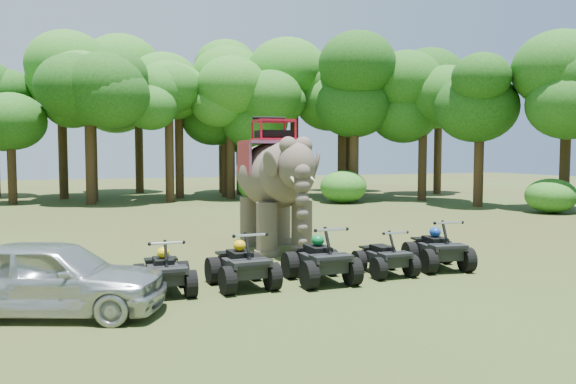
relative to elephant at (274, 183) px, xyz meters
name	(u,v)px	position (x,y,z in m)	size (l,w,h in m)	color
ground	(304,266)	(-0.17, -2.79, -2.07)	(110.00, 110.00, 0.00)	#47381E
elephant	(274,183)	(0.00, 0.00, 0.00)	(2.17, 4.93, 4.14)	brown
parked_car	(52,277)	(-6.32, -5.25, -1.36)	(1.69, 4.20, 1.43)	silver
atv_0	(164,265)	(-4.12, -4.39, -1.47)	(1.19, 1.63, 1.21)	black
atv_1	(242,258)	(-2.40, -4.45, -1.43)	(1.27, 1.74, 1.29)	black
atv_2	(320,253)	(-0.54, -4.63, -1.40)	(1.32, 1.82, 1.35)	black
atv_3	(385,252)	(1.28, -4.48, -1.50)	(1.12, 1.54, 1.14)	black
atv_4	(438,243)	(2.95, -4.35, -1.42)	(1.29, 1.77, 1.31)	black
tree_0	(169,139)	(-0.17, 18.41, 1.79)	(5.41, 5.41, 7.73)	#195114
tree_1	(231,139)	(3.92, 19.09, 1.87)	(5.52, 5.52, 7.89)	#195114
tree_2	(294,128)	(8.89, 20.32, 2.68)	(6.65, 6.65, 9.50)	#195114
tree_3	(354,128)	(10.74, 14.89, 2.49)	(6.39, 6.39, 9.13)	#195114
tree_4	(423,136)	(14.88, 13.51, 1.99)	(5.69, 5.69, 8.12)	#195114
tree_5	(479,136)	(15.42, 8.93, 1.86)	(5.50, 5.50, 7.86)	#195114
tree_6	(566,135)	(18.95, 6.29, 1.92)	(5.59, 5.59, 7.98)	#195114
tree_29	(11,148)	(-9.06, 19.92, 1.23)	(4.63, 4.63, 6.61)	#195114
tree_30	(92,138)	(-4.55, 20.53, 1.89)	(5.55, 5.55, 7.92)	#195114
tree_32	(90,135)	(-4.80, 18.10, 1.95)	(5.63, 5.63, 8.05)	#195114
tree_33	(438,133)	(19.35, 18.03, 2.37)	(6.22, 6.22, 8.89)	#195114
tree_35	(342,133)	(11.54, 18.17, 2.31)	(6.14, 6.14, 8.77)	#195114
tree_36	(274,141)	(6.79, 18.72, 1.72)	(5.31, 5.31, 7.59)	#195114
tree_37	(139,126)	(-0.99, 27.08, 2.97)	(7.06, 7.06, 10.08)	#195114
tree_38	(62,129)	(-6.29, 23.18, 2.49)	(6.39, 6.39, 9.13)	#195114
tree_39	(350,142)	(14.58, 22.74, 1.79)	(5.41, 5.41, 7.73)	#195114
tree_40	(222,139)	(4.85, 24.74, 2.01)	(5.72, 5.72, 8.17)	#195114
tree_41	(240,124)	(5.64, 22.70, 2.98)	(7.08, 7.08, 10.11)	#195114
tree_42	(349,136)	(12.49, 18.98, 2.14)	(5.89, 5.89, 8.42)	#195114
tree_44	(179,134)	(0.89, 20.87, 2.20)	(5.98, 5.98, 8.54)	#195114
tree_45	(225,144)	(3.98, 20.69, 1.53)	(5.04, 5.04, 7.20)	#195114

